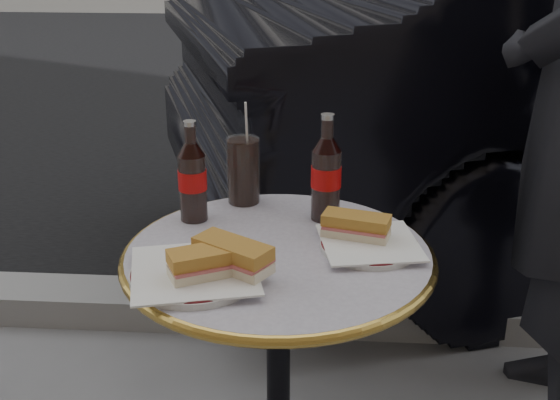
# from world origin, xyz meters

# --- Properties ---
(asphalt_road) EXTENTS (40.00, 8.00, 0.00)m
(asphalt_road) POSITION_xyz_m (0.00, 5.00, 0.00)
(asphalt_road) COLOR black
(asphalt_road) RESTS_ON ground
(curb) EXTENTS (40.00, 0.20, 0.12)m
(curb) POSITION_xyz_m (0.00, 0.90, 0.05)
(curb) COLOR gray
(curb) RESTS_ON ground
(plate_left) EXTENTS (0.25, 0.25, 0.01)m
(plate_left) POSITION_xyz_m (-0.14, -0.12, 0.74)
(plate_left) COLOR silver
(plate_left) RESTS_ON bistro_table
(plate_right) EXTENTS (0.20, 0.20, 0.01)m
(plate_right) POSITION_xyz_m (0.18, 0.02, 0.74)
(plate_right) COLOR silver
(plate_right) RESTS_ON bistro_table
(sandwich_left_a) EXTENTS (0.16, 0.12, 0.05)m
(sandwich_left_a) POSITION_xyz_m (-0.11, -0.14, 0.77)
(sandwich_left_a) COLOR #B87B2E
(sandwich_left_a) RESTS_ON plate_left
(sandwich_left_b) EXTENTS (0.16, 0.14, 0.05)m
(sandwich_left_b) POSITION_xyz_m (-0.07, -0.11, 0.77)
(sandwich_left_b) COLOR #B0762C
(sandwich_left_b) RESTS_ON plate_left
(sandwich_right) EXTENTS (0.14, 0.09, 0.05)m
(sandwich_right) POSITION_xyz_m (0.15, 0.05, 0.77)
(sandwich_right) COLOR #AE772C
(sandwich_right) RESTS_ON plate_right
(cola_bottle_left) EXTENTS (0.08, 0.08, 0.22)m
(cola_bottle_left) POSITION_xyz_m (-0.19, 0.14, 0.84)
(cola_bottle_left) COLOR black
(cola_bottle_left) RESTS_ON bistro_table
(cola_bottle_right) EXTENTS (0.07, 0.07, 0.24)m
(cola_bottle_right) POSITION_xyz_m (0.09, 0.16, 0.85)
(cola_bottle_right) COLOR black
(cola_bottle_right) RESTS_ON bistro_table
(cola_glass) EXTENTS (0.09, 0.09, 0.15)m
(cola_glass) POSITION_xyz_m (-0.10, 0.25, 0.81)
(cola_glass) COLOR black
(cola_glass) RESTS_ON bistro_table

